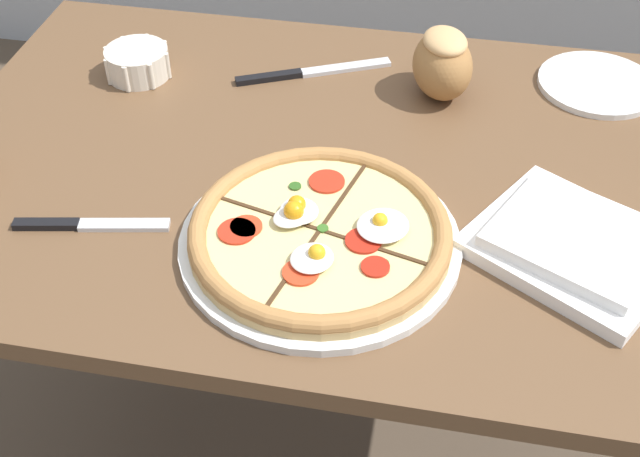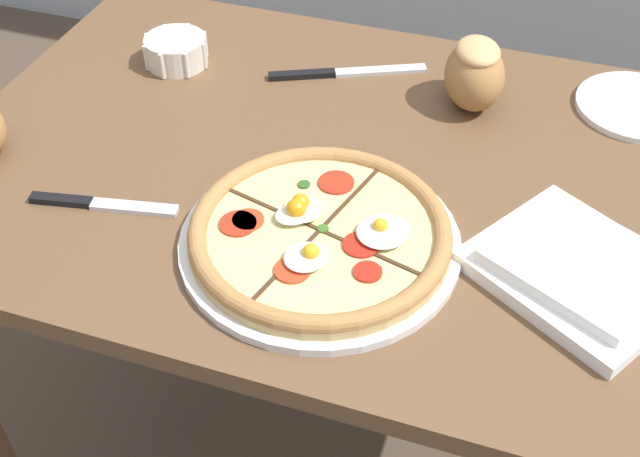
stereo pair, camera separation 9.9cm
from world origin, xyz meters
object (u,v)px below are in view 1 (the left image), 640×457
Objects in this scene: dining_table at (335,223)px; ramekin_bowl at (137,62)px; knife_main at (312,72)px; knife_spare at (89,225)px; side_saucer at (598,84)px; napkin_folded at (575,244)px; bread_piece_mid at (443,63)px; pizza at (320,235)px.

ramekin_bowl reaches higher than dining_table.
knife_main is 1.20× the size of knife_spare.
ramekin_bowl is 0.58× the size of side_saucer.
knife_main is at bearing 139.02° from napkin_folded.
knife_main is at bearing 11.24° from ramekin_bowl.
side_saucer is (0.25, 0.07, -0.05)m from bread_piece_mid.
dining_table is at bearing -95.39° from knife_main.
ramekin_bowl is (-0.36, 0.34, 0.01)m from pizza.
knife_spare is at bearing -173.78° from napkin_folded.
napkin_folded is at bearing -23.47° from ramekin_bowl.
side_saucer is at bearing -18.94° from knife_main.
pizza is 0.30m from knife_spare.
dining_table is 0.30m from bread_piece_mid.
pizza is 1.76× the size of knife_spare.
bread_piece_mid is (-0.19, 0.33, 0.04)m from napkin_folded.
knife_main is (-0.40, 0.35, -0.01)m from napkin_folded.
bread_piece_mid is 0.71× the size of knife_spare.
bread_piece_mid is (0.12, 0.38, 0.04)m from pizza.
pizza is 2.49× the size of bread_piece_mid.
side_saucer is (0.38, 0.27, 0.12)m from dining_table.
pizza reaches higher than knife_spare.
ramekin_bowl is 0.74m from napkin_folded.
bread_piece_mid is 0.26m from side_saucer.
side_saucer is at bearing 7.99° from ramekin_bowl.
bread_piece_mid is at bearing -164.82° from side_saucer.
napkin_folded is 1.50× the size of knife_spare.
knife_spare is (-0.61, -0.07, -0.01)m from napkin_folded.
bread_piece_mid is (0.13, 0.21, 0.17)m from dining_table.
pizza is at bearing -6.80° from knife_spare.
bread_piece_mid is 0.59× the size of knife_main.
pizza is 1.47× the size of knife_main.
ramekin_bowl is at bearing 154.42° from dining_table.
ramekin_bowl reaches higher than knife_main.
knife_spare is (-0.21, -0.42, 0.00)m from knife_main.
knife_main is 0.47m from knife_spare.
napkin_folded is 1.25× the size of knife_main.
knife_spare reaches higher than dining_table.
pizza is (0.01, -0.17, 0.13)m from dining_table.
pizza reaches higher than ramekin_bowl.
ramekin_bowl is (-0.36, 0.17, 0.14)m from dining_table.
ramekin_bowl is 0.74m from side_saucer.
side_saucer is at bearing 82.18° from napkin_folded.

